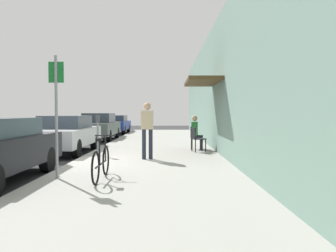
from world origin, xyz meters
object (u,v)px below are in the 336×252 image
Objects in this scene: cafe_chair_0 at (197,138)px; pedestrian_standing at (148,126)px; parked_car_3 at (116,124)px; cafe_chair_1 at (195,136)px; street_sign at (57,107)px; parked_car_1 at (66,134)px; seated_patron_1 at (197,131)px; parked_car_2 at (100,126)px; parking_meter at (99,132)px; bicycle_0 at (102,162)px.

cafe_chair_0 is 0.51× the size of pedestrian_standing.
parked_car_3 is 12.60m from cafe_chair_1.
pedestrian_standing is (1.74, 2.89, -0.52)m from street_sign.
seated_patron_1 reaches higher than parked_car_1.
parked_car_2 is 5.06× the size of cafe_chair_0.
parked_car_3 is 1.69× the size of street_sign.
street_sign is (1.50, -5.44, 0.91)m from parked_car_1.
street_sign reaches higher than pedestrian_standing.
parked_car_2 reaches higher than parking_meter.
pedestrian_standing is at bearing -121.35° from seated_patron_1.
parked_car_2 is at bearing 101.52° from parking_meter.
bicycle_0 is 5.53m from cafe_chair_0.
cafe_chair_1 is at bearing 90.10° from cafe_chair_0.
parked_car_1 is 4.14m from pedestrian_standing.
pedestrian_standing reaches higher than parked_car_1.
parked_car_2 is 1.69× the size of street_sign.
parked_car_1 is 3.33× the size of parking_meter.
seated_patron_1 is at bearing -49.53° from parked_car_2.
parked_car_3 is at bearing 90.00° from parked_car_1.
cafe_chair_0 is at bearing -89.90° from cafe_chair_1.
parked_car_2 is 8.29m from cafe_chair_0.
cafe_chair_0 is at bearing -53.84° from parked_car_2.
bicycle_0 is (2.47, -11.66, -0.28)m from parked_car_2.
street_sign reaches higher than cafe_chair_1.
parked_car_1 is 4.95m from seated_patron_1.
parking_meter is 3.47m from cafe_chair_0.
parked_car_1 is at bearing 134.88° from parking_meter.
parked_car_2 is at bearing 130.47° from seated_patron_1.
parking_meter reaches higher than parked_car_3.
parking_meter is at bearing -151.41° from cafe_chair_1.
seated_patron_1 reaches higher than cafe_chair_0.
parked_car_1 reaches higher than bicycle_0.
seated_patron_1 reaches higher than parked_car_3.
parking_meter is at bearing 102.85° from bicycle_0.
bicycle_0 is (0.97, -0.17, -1.16)m from street_sign.
parked_car_2 is at bearing 90.00° from parked_car_1.
bicycle_0 is at bearing -77.15° from parking_meter.
cafe_chair_0 is at bearing -93.71° from seated_patron_1.
street_sign reaches higher than seated_patron_1.
cafe_chair_1 is at bearing 67.66° from bicycle_0.
street_sign is (-0.05, -3.88, 0.75)m from parking_meter.
cafe_chair_0 is 0.90m from cafe_chair_1.
street_sign reaches higher than parked_car_3.
bicycle_0 reaches higher than cafe_chair_1.
seated_patron_1 is (0.06, 0.89, 0.19)m from cafe_chair_0.
cafe_chair_0 is at bearing 49.15° from pedestrian_standing.
parking_meter is 0.77× the size of bicycle_0.
parked_car_3 is at bearing 98.05° from bicycle_0.
cafe_chair_1 is at bearing 59.63° from pedestrian_standing.
cafe_chair_0 is 2.56m from pedestrian_standing.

